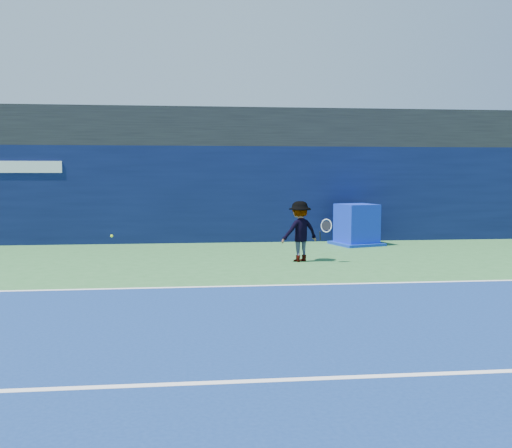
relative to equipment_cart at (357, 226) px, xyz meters
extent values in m
plane|color=#2E6732|center=(-4.05, -9.04, -0.56)|extent=(80.00, 80.00, 0.00)
cube|color=white|center=(-4.05, -6.04, -0.55)|extent=(24.00, 0.10, 0.01)
cube|color=white|center=(-4.05, -11.04, -0.55)|extent=(24.00, 0.10, 0.01)
cube|color=black|center=(-4.05, 2.46, 3.04)|extent=(36.00, 3.00, 1.20)
cube|color=#0A1239|center=(-4.05, 1.46, 0.94)|extent=(36.00, 1.00, 3.00)
cube|color=#0C22B5|center=(0.00, 0.00, 0.05)|extent=(1.28, 1.28, 1.24)
cube|color=#0B28A5|center=(0.00, 0.00, -0.52)|extent=(1.60, 1.60, 0.08)
imported|color=white|center=(-2.31, -3.04, 0.18)|extent=(1.08, 0.83, 1.48)
cylinder|color=black|center=(-1.86, -3.29, 0.09)|extent=(0.07, 0.13, 0.23)
torus|color=white|center=(-1.72, -3.34, 0.34)|extent=(0.27, 0.15, 0.26)
cylinder|color=black|center=(-1.72, -3.34, 0.34)|extent=(0.23, 0.12, 0.22)
sphere|color=#BEF11A|center=(-6.67, -4.11, 0.23)|extent=(0.06, 0.06, 0.06)
camera|label=1|loc=(-4.89, -16.70, 1.57)|focal=40.00mm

